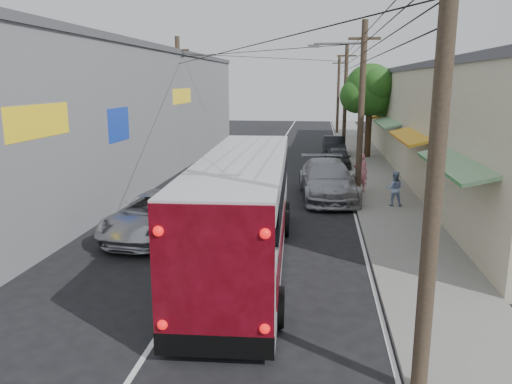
{
  "coord_description": "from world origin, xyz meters",
  "views": [
    {
      "loc": [
        3.34,
        -10.1,
        5.36
      ],
      "look_at": [
        1.24,
        6.54,
        1.64
      ],
      "focal_mm": 35.0,
      "sensor_mm": 36.0,
      "label": 1
    }
  ],
  "objects_px": {
    "pedestrian_near": "(361,172)",
    "pedestrian_far": "(394,189)",
    "parked_suv": "(328,180)",
    "parked_car_mid": "(338,158)",
    "jeepney": "(157,215)",
    "parked_car_far": "(334,146)",
    "coach_bus": "(244,208)"
  },
  "relations": [
    {
      "from": "pedestrian_near",
      "to": "pedestrian_far",
      "type": "xyz_separation_m",
      "value": [
        1.22,
        -2.82,
        -0.19
      ]
    },
    {
      "from": "pedestrian_near",
      "to": "pedestrian_far",
      "type": "height_order",
      "value": "pedestrian_near"
    },
    {
      "from": "parked_suv",
      "to": "pedestrian_far",
      "type": "relative_size",
      "value": 4.03
    },
    {
      "from": "pedestrian_near",
      "to": "parked_car_mid",
      "type": "bearing_deg",
      "value": -80.04
    },
    {
      "from": "jeepney",
      "to": "pedestrian_far",
      "type": "height_order",
      "value": "pedestrian_far"
    },
    {
      "from": "jeepney",
      "to": "parked_car_far",
      "type": "height_order",
      "value": "jeepney"
    },
    {
      "from": "parked_car_far",
      "to": "pedestrian_far",
      "type": "distance_m",
      "value": 15.78
    },
    {
      "from": "parked_car_mid",
      "to": "pedestrian_far",
      "type": "xyz_separation_m",
      "value": [
        2.02,
        -10.22,
        0.24
      ]
    },
    {
      "from": "coach_bus",
      "to": "parked_suv",
      "type": "distance_m",
      "value": 9.31
    },
    {
      "from": "parked_car_mid",
      "to": "pedestrian_far",
      "type": "relative_size",
      "value": 2.48
    },
    {
      "from": "pedestrian_near",
      "to": "pedestrian_far",
      "type": "relative_size",
      "value": 1.25
    },
    {
      "from": "parked_car_far",
      "to": "pedestrian_far",
      "type": "relative_size",
      "value": 2.83
    },
    {
      "from": "jeepney",
      "to": "pedestrian_far",
      "type": "xyz_separation_m",
      "value": [
        8.9,
        4.99,
        0.12
      ]
    },
    {
      "from": "parked_car_mid",
      "to": "jeepney",
      "type": "bearing_deg",
      "value": -114.9
    },
    {
      "from": "parked_car_mid",
      "to": "parked_car_far",
      "type": "distance_m",
      "value": 5.41
    },
    {
      "from": "pedestrian_near",
      "to": "jeepney",
      "type": "bearing_deg",
      "value": 49.27
    },
    {
      "from": "jeepney",
      "to": "pedestrian_far",
      "type": "relative_size",
      "value": 3.61
    },
    {
      "from": "coach_bus",
      "to": "parked_car_far",
      "type": "bearing_deg",
      "value": 79.28
    },
    {
      "from": "parked_suv",
      "to": "parked_car_far",
      "type": "xyz_separation_m",
      "value": [
        0.66,
        14.02,
        -0.18
      ]
    },
    {
      "from": "parked_suv",
      "to": "pedestrian_far",
      "type": "bearing_deg",
      "value": -35.48
    },
    {
      "from": "coach_bus",
      "to": "parked_car_mid",
      "type": "relative_size",
      "value": 3.06
    },
    {
      "from": "parked_suv",
      "to": "parked_car_far",
      "type": "bearing_deg",
      "value": 81.6
    },
    {
      "from": "parked_car_far",
      "to": "pedestrian_far",
      "type": "xyz_separation_m",
      "value": [
        2.16,
        -15.63,
        0.17
      ]
    },
    {
      "from": "coach_bus",
      "to": "pedestrian_far",
      "type": "bearing_deg",
      "value": 50.73
    },
    {
      "from": "parked_suv",
      "to": "pedestrian_far",
      "type": "height_order",
      "value": "parked_suv"
    },
    {
      "from": "parked_car_mid",
      "to": "pedestrian_far",
      "type": "height_order",
      "value": "pedestrian_far"
    },
    {
      "from": "jeepney",
      "to": "parked_suv",
      "type": "distance_m",
      "value": 8.97
    },
    {
      "from": "parked_suv",
      "to": "pedestrian_near",
      "type": "relative_size",
      "value": 3.22
    },
    {
      "from": "parked_suv",
      "to": "parked_car_mid",
      "type": "distance_m",
      "value": 8.65
    },
    {
      "from": "parked_suv",
      "to": "parked_car_far",
      "type": "height_order",
      "value": "parked_suv"
    },
    {
      "from": "coach_bus",
      "to": "parked_car_far",
      "type": "distance_m",
      "value": 23.18
    },
    {
      "from": "jeepney",
      "to": "parked_car_mid",
      "type": "relative_size",
      "value": 1.46
    }
  ]
}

